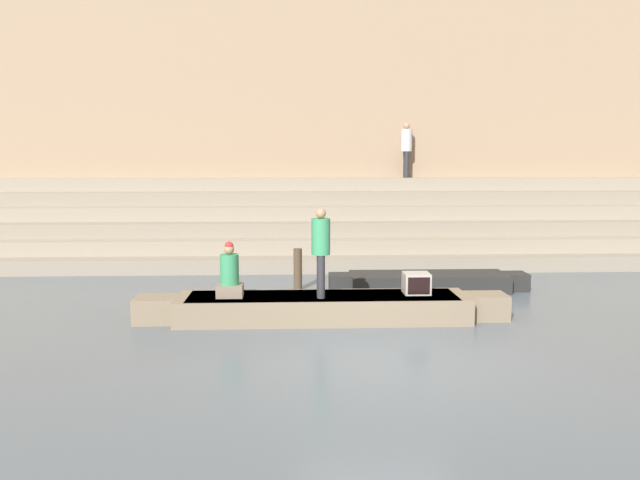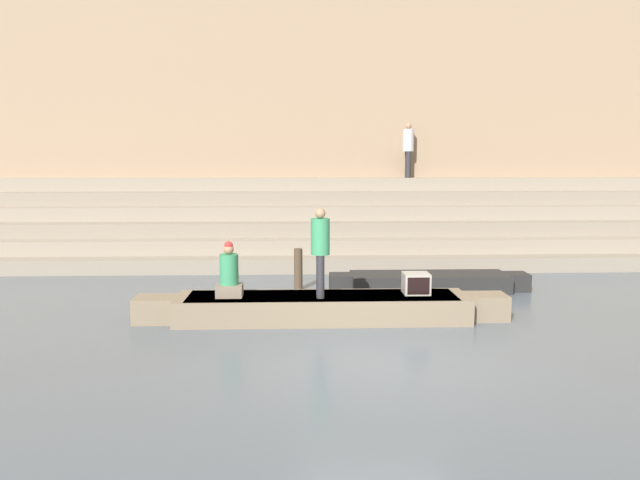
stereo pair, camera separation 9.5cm
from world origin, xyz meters
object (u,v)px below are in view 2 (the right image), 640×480
(person_rowing, at_px, (229,275))
(tv_set, at_px, (416,283))
(mooring_post, at_px, (298,269))
(rowboat_main, at_px, (322,307))
(person_standing, at_px, (320,246))
(person_on_steps, at_px, (408,146))
(moored_boat_shore, at_px, (429,282))

(person_rowing, bearing_deg, tv_set, 19.43)
(person_rowing, xyz_separation_m, mooring_post, (1.29, 2.78, -0.41))
(rowboat_main, bearing_deg, person_rowing, -177.35)
(person_standing, xyz_separation_m, tv_set, (1.85, 0.22, -0.76))
(rowboat_main, distance_m, person_on_steps, 9.32)
(person_on_steps, bearing_deg, moored_boat_shore, 91.98)
(mooring_post, bearing_deg, moored_boat_shore, -3.51)
(rowboat_main, xyz_separation_m, person_standing, (-0.04, -0.13, 1.18))
(person_standing, distance_m, person_on_steps, 9.12)
(mooring_post, bearing_deg, person_on_steps, 57.60)
(person_standing, xyz_separation_m, person_on_steps, (3.07, 8.35, 1.98))
(moored_boat_shore, bearing_deg, mooring_post, -179.10)
(person_standing, height_order, moored_boat_shore, person_standing)
(person_on_steps, bearing_deg, rowboat_main, 76.33)
(person_standing, height_order, tv_set, person_standing)
(tv_set, bearing_deg, moored_boat_shore, 77.98)
(person_rowing, distance_m, person_on_steps, 9.88)
(person_rowing, height_order, tv_set, person_rowing)
(tv_set, distance_m, person_on_steps, 8.67)
(mooring_post, height_order, person_on_steps, person_on_steps)
(rowboat_main, relative_size, person_on_steps, 4.10)
(person_standing, height_order, person_on_steps, person_on_steps)
(rowboat_main, relative_size, person_standing, 4.23)
(person_standing, bearing_deg, mooring_post, 88.07)
(rowboat_main, xyz_separation_m, person_rowing, (-1.74, -0.04, 0.64))
(person_standing, relative_size, person_on_steps, 0.97)
(moored_boat_shore, bearing_deg, person_standing, -129.95)
(person_standing, distance_m, person_rowing, 1.79)
(tv_set, relative_size, mooring_post, 0.51)
(tv_set, relative_size, person_on_steps, 0.29)
(rowboat_main, bearing_deg, person_standing, -106.29)
(person_standing, height_order, mooring_post, person_standing)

